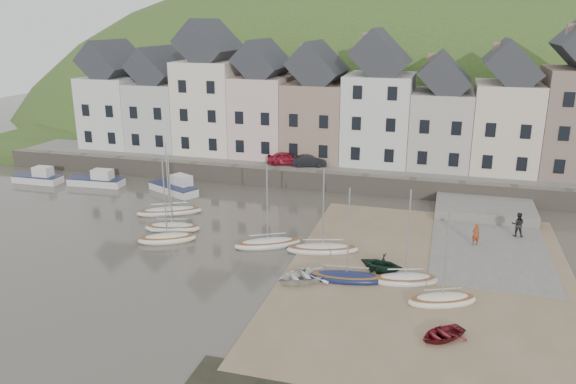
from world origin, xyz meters
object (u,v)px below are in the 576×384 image
(rowboat_white, at_px, (303,276))
(person_dark, at_px, (518,224))
(car_left, at_px, (286,158))
(car_right, at_px, (309,161))
(rowboat_green, at_px, (381,263))
(sailboat_0, at_px, (170,211))
(person_red, at_px, (476,234))
(rowboat_red, at_px, (442,334))

(rowboat_white, xyz_separation_m, person_dark, (13.60, 11.69, 0.64))
(car_left, height_order, car_right, car_left)
(rowboat_white, xyz_separation_m, rowboat_green, (4.58, 2.38, 0.37))
(sailboat_0, bearing_deg, person_red, -0.59)
(sailboat_0, distance_m, rowboat_white, 16.88)
(rowboat_white, relative_size, person_dark, 1.86)
(rowboat_white, bearing_deg, car_left, 157.92)
(rowboat_green, height_order, car_left, car_left)
(car_left, bearing_deg, sailboat_0, 141.03)
(rowboat_green, height_order, rowboat_red, rowboat_green)
(rowboat_white, distance_m, person_red, 13.90)
(rowboat_green, relative_size, person_red, 1.73)
(rowboat_green, bearing_deg, car_right, -141.80)
(car_left, bearing_deg, rowboat_white, -173.65)
(rowboat_white, height_order, person_red, person_red)
(sailboat_0, bearing_deg, rowboat_green, -20.47)
(sailboat_0, height_order, rowboat_red, sailboat_0)
(person_red, distance_m, car_right, 20.53)
(rowboat_red, distance_m, car_right, 30.13)
(rowboat_green, xyz_separation_m, car_left, (-12.15, 19.93, 1.47))
(rowboat_green, relative_size, car_right, 0.80)
(rowboat_red, height_order, car_left, car_left)
(rowboat_white, height_order, rowboat_green, rowboat_green)
(rowboat_green, relative_size, rowboat_red, 1.06)
(rowboat_red, relative_size, person_dark, 1.39)
(rowboat_red, bearing_deg, car_left, 166.95)
(rowboat_green, xyz_separation_m, person_red, (5.94, 6.71, 0.13))
(rowboat_white, distance_m, rowboat_green, 5.17)
(rowboat_green, bearing_deg, sailboat_0, -98.26)
(car_left, relative_size, car_right, 1.11)
(sailboat_0, xyz_separation_m, car_right, (8.92, 12.97, 1.91))
(sailboat_0, relative_size, rowboat_red, 2.43)
(rowboat_red, xyz_separation_m, person_dark, (5.09, 16.18, 0.73))
(person_red, bearing_deg, car_right, -64.94)
(rowboat_white, distance_m, rowboat_red, 9.63)
(rowboat_green, xyz_separation_m, car_right, (-9.71, 19.93, 1.38))
(rowboat_red, xyz_separation_m, car_left, (-16.09, 26.80, 1.93))
(sailboat_0, xyz_separation_m, rowboat_green, (18.64, -6.96, 0.53))
(person_red, xyz_separation_m, person_dark, (3.08, 2.61, 0.14))
(rowboat_green, xyz_separation_m, rowboat_red, (3.93, -6.87, -0.46))
(rowboat_white, bearing_deg, person_red, 89.97)
(rowboat_green, relative_size, person_dark, 1.48)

